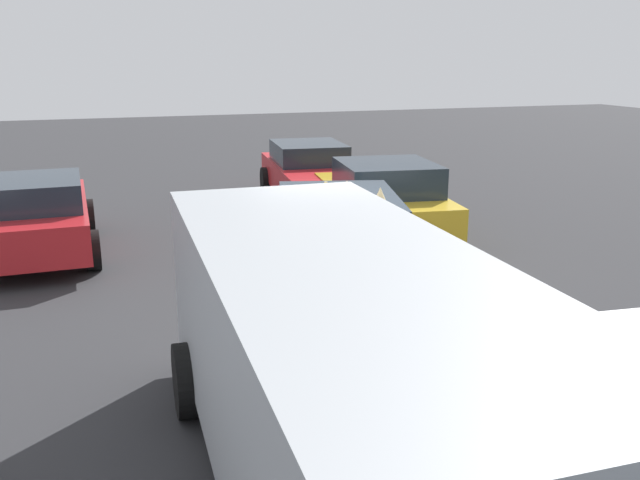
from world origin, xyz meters
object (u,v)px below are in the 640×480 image
at_px(parked_sedan_row_back_center, 382,200).
at_px(art_car_decorated, 340,248).
at_px(parked_sedan_far_left, 34,216).
at_px(parked_van_row_back_far, 344,364).
at_px(parked_sedan_near_right, 311,173).

bearing_deg(parked_sedan_row_back_center, art_car_decorated, 153.78).
bearing_deg(parked_sedan_row_back_center, parked_sedan_far_left, 90.23).
height_order(parked_van_row_back_far, parked_sedan_far_left, parked_van_row_back_far).
height_order(art_car_decorated, parked_van_row_back_far, parked_van_row_back_far).
height_order(parked_sedan_far_left, parked_sedan_row_back_center, parked_sedan_row_back_center).
distance_m(parked_van_row_back_far, parked_sedan_row_back_center, 7.84).
bearing_deg(parked_sedan_far_left, parked_sedan_row_back_center, -98.52).
height_order(parked_sedan_near_right, parked_sedan_far_left, parked_sedan_far_left).
relative_size(parked_sedan_far_left, parked_sedan_row_back_center, 0.98).
xyz_separation_m(parked_sedan_far_left, parked_sedan_row_back_center, (-0.76, -6.09, 0.01)).
xyz_separation_m(art_car_decorated, parked_sedan_near_right, (6.32, -1.60, -0.05)).
height_order(art_car_decorated, parked_sedan_near_right, art_car_decorated).
distance_m(parked_sedan_near_right, parked_sedan_far_left, 6.39).
bearing_deg(art_car_decorated, parked_sedan_near_right, -179.64).
distance_m(art_car_decorated, parked_sedan_near_right, 6.52).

